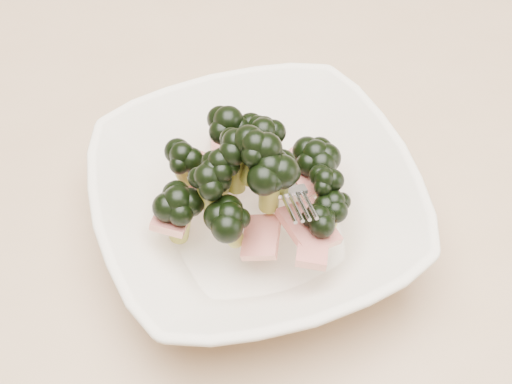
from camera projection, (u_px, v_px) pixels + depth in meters
dining_table at (223, 241)px, 0.72m from camera, size 1.20×0.80×0.75m
broccoli_dish at (255, 199)px, 0.58m from camera, size 0.33×0.33×0.13m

